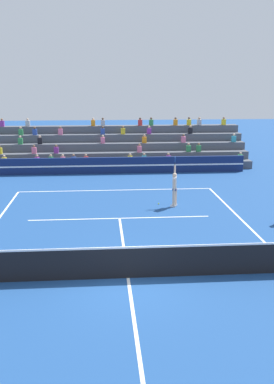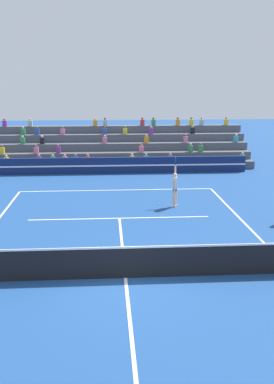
{
  "view_description": "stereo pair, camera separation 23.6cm",
  "coord_description": "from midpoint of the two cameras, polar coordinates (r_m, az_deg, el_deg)",
  "views": [
    {
      "loc": [
        -0.77,
        -13.2,
        6.1
      ],
      "look_at": [
        0.84,
        6.93,
        1.1
      ],
      "focal_mm": 42.0,
      "sensor_mm": 36.0,
      "label": 1
    },
    {
      "loc": [
        -0.54,
        -13.22,
        6.1
      ],
      "look_at": [
        0.84,
        6.93,
        1.1
      ],
      "focal_mm": 42.0,
      "sensor_mm": 36.0,
      "label": 2
    }
  ],
  "objects": [
    {
      "name": "court_lines",
      "position": [
        14.56,
        -1.62,
        -10.84
      ],
      "size": [
        11.1,
        23.9,
        0.01
      ],
      "color": "white",
      "rests_on": "ground"
    },
    {
      "name": "ground_plane",
      "position": [
        14.56,
        -1.62,
        -10.86
      ],
      "size": [
        120.0,
        120.0,
        0.0
      ],
      "primitive_type": "plane",
      "color": "navy"
    },
    {
      "name": "bleacher_stand",
      "position": [
        34.19,
        -3.46,
        5.33
      ],
      "size": [
        19.93,
        4.75,
        3.38
      ],
      "color": "#4C515B",
      "rests_on": "ground"
    },
    {
      "name": "tennis_ball",
      "position": [
        22.87,
        2.48,
        -1.49
      ],
      "size": [
        0.07,
        0.07,
        0.07
      ],
      "primitive_type": "sphere",
      "color": "#C6DB33",
      "rests_on": "ground"
    },
    {
      "name": "sponsor_banner_wall",
      "position": [
        30.51,
        -3.28,
        3.4
      ],
      "size": [
        18.0,
        0.26,
        1.1
      ],
      "color": "navy",
      "rests_on": "ground"
    },
    {
      "name": "tennis_net",
      "position": [
        14.34,
        -1.63,
        -8.88
      ],
      "size": [
        12.0,
        0.1,
        1.1
      ],
      "color": "slate",
      "rests_on": "ground"
    },
    {
      "name": "tennis_player",
      "position": [
        22.32,
        4.49,
        0.62
      ],
      "size": [
        0.39,
        0.97,
        2.49
      ],
      "color": "beige",
      "rests_on": "ground"
    }
  ]
}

